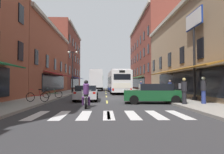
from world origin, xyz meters
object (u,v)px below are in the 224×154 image
sedan_near (86,93)px  sedan_far (99,86)px  pedestrian_mid (170,89)px  pedestrian_far (141,86)px  bicycle_near (53,94)px  street_lamp_twin (73,70)px  motorcycle_rider (86,96)px  billboard_sign (194,32)px  pedestrian_near (184,90)px  bicycle_mid (37,97)px  box_truck (97,80)px  sedan_mid (153,93)px  transit_bus (118,82)px  pedestrian_rear (203,90)px

sedan_near → sedan_far: 34.36m
pedestrian_mid → pedestrian_far: pedestrian_far is taller
sedan_near → bicycle_near: bearing=161.2°
pedestrian_far → street_lamp_twin: street_lamp_twin is taller
motorcycle_rider → pedestrian_mid: (7.21, 6.24, 0.27)m
billboard_sign → pedestrian_near: bearing=-123.7°
bicycle_mid → box_truck: bearing=82.7°
pedestrian_mid → street_lamp_twin: size_ratio=0.28×
sedan_mid → sedan_far: bearing=97.9°
sedan_far → street_lamp_twin: bearing=-97.3°
transit_bus → pedestrian_far: transit_bus is taller
box_truck → street_lamp_twin: size_ratio=1.40×
bicycle_near → pedestrian_far: pedestrian_far is taller
sedan_near → pedestrian_far: 16.72m
bicycle_mid → pedestrian_far: size_ratio=1.04×
box_truck → pedestrian_mid: box_truck is taller
sedan_mid → pedestrian_far: pedestrian_far is taller
sedan_near → pedestrian_mid: pedestrian_mid is taller
bicycle_near → pedestrian_near: (9.76, -5.64, 0.52)m
transit_bus → street_lamp_twin: (-6.48, -1.99, 1.65)m
billboard_sign → bicycle_near: billboard_sign is taller
motorcycle_rider → sedan_mid: bearing=26.0°
box_truck → sedan_mid: 25.82m
bicycle_mid → pedestrian_rear: pedestrian_rear is taller
sedan_near → street_lamp_twin: size_ratio=0.76×
billboard_sign → motorcycle_rider: bearing=-156.6°
street_lamp_twin → sedan_far: bearing=82.7°
pedestrian_far → bicycle_mid: bearing=-165.7°
sedan_far → pedestrian_near: bearing=-80.3°
pedestrian_mid → street_lamp_twin: street_lamp_twin is taller
sedan_near → pedestrian_far: pedestrian_far is taller
box_truck → pedestrian_far: size_ratio=4.97×
motorcycle_rider → pedestrian_far: size_ratio=1.26×
sedan_far → pedestrian_mid: bearing=-77.0°
pedestrian_near → pedestrian_mid: bearing=-157.7°
bicycle_mid → motorcycle_rider: bearing=-32.6°
transit_bus → street_lamp_twin: size_ratio=2.15×
box_truck → bicycle_mid: bearing=-97.3°
billboard_sign → pedestrian_near: billboard_sign is taller
sedan_far → motorcycle_rider: size_ratio=2.22×
motorcycle_rider → bicycle_near: 6.99m
sedan_mid → sedan_near: bearing=152.7°
sedan_near → motorcycle_rider: (0.43, -4.95, 0.05)m
sedan_far → street_lamp_twin: street_lamp_twin is taller
box_truck → pedestrian_mid: 22.69m
motorcycle_rider → bicycle_mid: motorcycle_rider is taller
bicycle_near → pedestrian_near: bearing=-30.0°
bicycle_near → bicycle_mid: size_ratio=1.00×
sedan_far → bicycle_mid: (-3.29, -36.94, -0.18)m
street_lamp_twin → box_truck: bearing=75.7°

